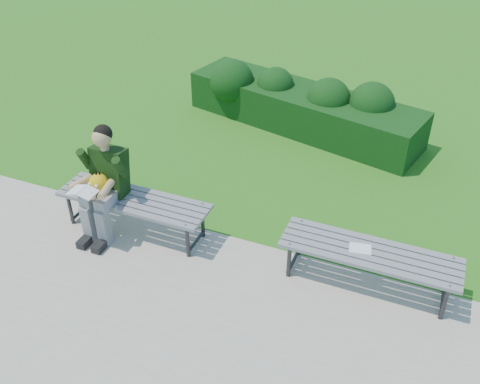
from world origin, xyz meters
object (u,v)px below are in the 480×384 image
(hedge, at_px, (301,103))
(bench_left, at_px, (134,202))
(seated_boy, at_px, (103,179))
(paper_sheet, at_px, (360,248))
(bench_right, at_px, (369,255))

(hedge, relative_size, bench_left, 2.16)
(seated_boy, bearing_deg, hedge, 69.07)
(hedge, relative_size, paper_sheet, 15.81)
(bench_left, height_order, seated_boy, seated_boy)
(bench_right, bearing_deg, paper_sheet, 180.00)
(bench_left, height_order, bench_right, same)
(hedge, distance_m, bench_right, 3.60)
(hedge, height_order, bench_left, hedge)
(bench_right, distance_m, seated_boy, 3.01)
(bench_right, xyz_separation_m, paper_sheet, (-0.10, 0.00, 0.06))
(hedge, bearing_deg, seated_boy, -110.93)
(bench_left, relative_size, bench_right, 1.00)
(bench_right, height_order, seated_boy, seated_boy)
(bench_right, bearing_deg, hedge, 117.98)
(hedge, bearing_deg, bench_right, -62.02)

